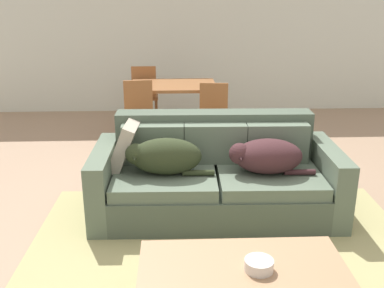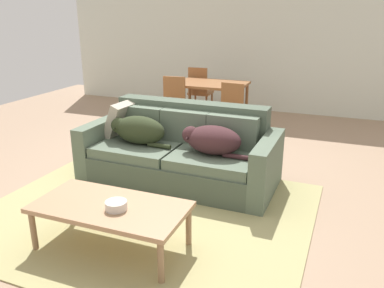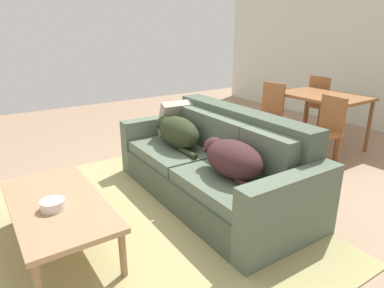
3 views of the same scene
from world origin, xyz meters
name	(u,v)px [view 3 (image 3 of 3)]	position (x,y,z in m)	size (l,w,h in m)	color
ground_plane	(194,195)	(0.00, 0.00, 0.00)	(10.00, 10.00, 0.00)	#9F8065
area_rug	(134,221)	(0.12, -0.73, 0.01)	(3.16, 2.64, 0.01)	tan
couch	(216,166)	(0.12, 0.19, 0.33)	(2.25, 1.04, 0.88)	#475445
dog_on_left_cushion	(177,132)	(-0.36, 0.03, 0.60)	(0.78, 0.33, 0.33)	#2B341D
dog_on_right_cushion	(232,158)	(0.55, 0.02, 0.59)	(0.76, 0.39, 0.31)	#3F2325
throw_pillow_by_left_arm	(177,119)	(-0.72, 0.26, 0.63)	(0.11, 0.44, 0.44)	#A9A08C
coffee_table	(58,207)	(0.14, -1.36, 0.36)	(1.27, 0.64, 0.40)	tan
bowl_on_coffee_table	(53,205)	(0.23, -1.40, 0.44)	(0.18, 0.18, 0.07)	silver
dining_table	(322,100)	(-0.27, 2.40, 0.69)	(1.16, 0.82, 0.77)	brown
dining_chair_near_left	(268,113)	(-0.70, 1.77, 0.51)	(0.45, 0.45, 0.93)	brown
dining_chair_near_right	(324,128)	(0.23, 1.78, 0.49)	(0.44, 0.44, 0.88)	brown
dining_chair_far_left	(321,102)	(-0.70, 3.01, 0.52)	(0.41, 0.41, 0.93)	brown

